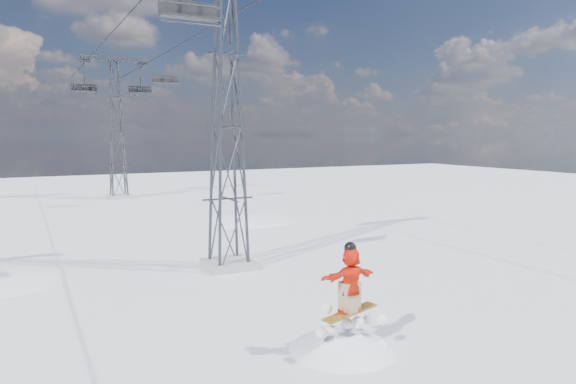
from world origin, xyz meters
name	(u,v)px	position (x,y,z in m)	size (l,w,h in m)	color
ground	(315,345)	(0.00, 0.00, 0.00)	(120.00, 120.00, 0.00)	white
lift_tower_near	(227,128)	(0.80, 8.00, 5.47)	(5.20, 1.80, 11.43)	#999999
lift_tower_far	(117,132)	(0.80, 33.00, 5.47)	(5.20, 1.80, 11.43)	#999999
haul_cables	(153,35)	(0.80, 19.50, 10.85)	(4.46, 51.00, 0.06)	black
lift_chair_near	(189,11)	(-1.40, 5.39, 9.02)	(1.84, 0.53, 2.29)	#232326
lift_chair_mid	(166,80)	(3.00, 25.54, 9.00)	(1.87, 0.54, 2.32)	#232326
lift_chair_far	(85,88)	(-1.40, 34.06, 8.91)	(1.96, 0.56, 2.43)	#232326
lift_chair_extra	(141,90)	(3.00, 33.94, 8.94)	(1.93, 0.55, 2.39)	#232326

